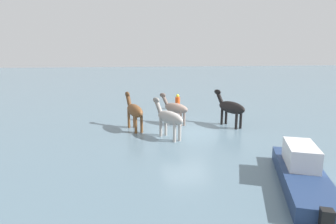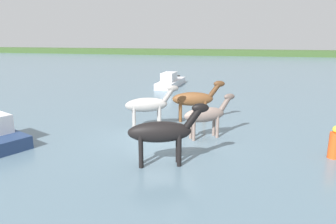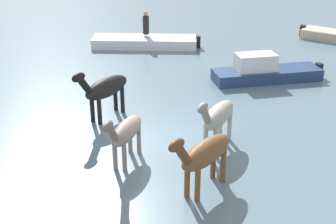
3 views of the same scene
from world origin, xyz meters
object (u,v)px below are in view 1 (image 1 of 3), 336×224
object	(u,v)px
horse_chestnut_trailing	(175,108)
horse_dark_mare	(169,118)
horse_mid_herd	(230,107)
boat_dinghy_port	(302,175)
buoy_channel_marker	(178,102)
horse_lead	(134,110)

from	to	relation	value
horse_chestnut_trailing	horse_dark_mare	size ratio (longest dim) A/B	0.87
horse_mid_herd	boat_dinghy_port	size ratio (longest dim) A/B	0.54
horse_mid_herd	buoy_channel_marker	distance (m)	5.85
horse_mid_herd	horse_chestnut_trailing	xyz separation A→B (m)	(1.03, 3.03, -0.13)
buoy_channel_marker	horse_chestnut_trailing	bearing A→B (deg)	165.97
horse_chestnut_trailing	horse_mid_herd	bearing A→B (deg)	-143.53
horse_chestnut_trailing	buoy_channel_marker	size ratio (longest dim) A/B	1.81
horse_mid_herd	horse_lead	bearing A→B (deg)	68.83
horse_mid_herd	horse_chestnut_trailing	bearing A→B (deg)	51.92
horse_mid_herd	boat_dinghy_port	world-z (taller)	horse_mid_herd
horse_lead	buoy_channel_marker	world-z (taller)	horse_lead
horse_chestnut_trailing	buoy_channel_marker	distance (m)	4.63
horse_chestnut_trailing	buoy_channel_marker	xyz separation A→B (m)	(4.47, -1.12, -0.46)
horse_mid_herd	horse_dark_mare	world-z (taller)	horse_mid_herd
horse_mid_herd	boat_dinghy_port	xyz separation A→B (m)	(-7.28, 0.61, -0.79)
horse_dark_mare	buoy_channel_marker	distance (m)	7.46
horse_chestnut_trailing	buoy_channel_marker	bearing A→B (deg)	-48.84
horse_dark_mare	boat_dinghy_port	bearing A→B (deg)	-175.33
horse_mid_herd	buoy_channel_marker	world-z (taller)	horse_mid_herd
horse_lead	horse_dark_mare	xyz separation A→B (m)	(-1.85, -1.59, -0.04)
horse_mid_herd	boat_dinghy_port	bearing A→B (deg)	155.86
horse_lead	horse_dark_mare	world-z (taller)	horse_lead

